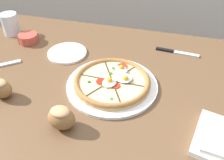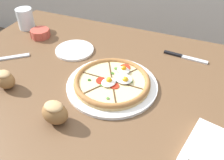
{
  "view_description": "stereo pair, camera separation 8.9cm",
  "coord_description": "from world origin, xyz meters",
  "px_view_note": "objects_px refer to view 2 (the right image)",
  "views": [
    {
      "loc": [
        0.23,
        -0.69,
        1.32
      ],
      "look_at": [
        0.05,
        -0.02,
        0.76
      ],
      "focal_mm": 38.0,
      "sensor_mm": 36.0,
      "label": 1
    },
    {
      "loc": [
        0.31,
        -0.66,
        1.32
      ],
      "look_at": [
        0.05,
        -0.02,
        0.76
      ],
      "focal_mm": 38.0,
      "sensor_mm": 36.0,
      "label": 2
    }
  ],
  "objects_px": {
    "ramekin_bowl": "(40,33)",
    "side_saucer": "(75,50)",
    "bread_piece_near": "(55,112)",
    "knife_main": "(185,57)",
    "bread_piece_mid": "(5,79)",
    "water_glass": "(26,20)",
    "pizza": "(112,82)",
    "dining_table": "(103,97)"
  },
  "relations": [
    {
      "from": "bread_piece_mid",
      "to": "ramekin_bowl",
      "type": "bearing_deg",
      "value": 107.27
    },
    {
      "from": "dining_table",
      "to": "bread_piece_near",
      "type": "distance_m",
      "value": 0.29
    },
    {
      "from": "bread_piece_near",
      "to": "pizza",
      "type": "bearing_deg",
      "value": 66.87
    },
    {
      "from": "ramekin_bowl",
      "to": "side_saucer",
      "type": "distance_m",
      "value": 0.23
    },
    {
      "from": "ramekin_bowl",
      "to": "pizza",
      "type": "bearing_deg",
      "value": -24.09
    },
    {
      "from": "bread_piece_near",
      "to": "knife_main",
      "type": "xyz_separation_m",
      "value": [
        0.32,
        0.54,
        -0.04
      ]
    },
    {
      "from": "ramekin_bowl",
      "to": "bread_piece_mid",
      "type": "distance_m",
      "value": 0.39
    },
    {
      "from": "pizza",
      "to": "bread_piece_mid",
      "type": "height_order",
      "value": "bread_piece_mid"
    },
    {
      "from": "bread_piece_mid",
      "to": "water_glass",
      "type": "height_order",
      "value": "water_glass"
    },
    {
      "from": "pizza",
      "to": "ramekin_bowl",
      "type": "relative_size",
      "value": 3.53
    },
    {
      "from": "ramekin_bowl",
      "to": "water_glass",
      "type": "bearing_deg",
      "value": 156.22
    },
    {
      "from": "dining_table",
      "to": "side_saucer",
      "type": "distance_m",
      "value": 0.27
    },
    {
      "from": "pizza",
      "to": "side_saucer",
      "type": "distance_m",
      "value": 0.31
    },
    {
      "from": "pizza",
      "to": "dining_table",
      "type": "bearing_deg",
      "value": 159.57
    },
    {
      "from": "bread_piece_mid",
      "to": "pizza",
      "type": "bearing_deg",
      "value": 23.41
    },
    {
      "from": "bread_piece_mid",
      "to": "side_saucer",
      "type": "relative_size",
      "value": 0.49
    },
    {
      "from": "pizza",
      "to": "knife_main",
      "type": "height_order",
      "value": "pizza"
    },
    {
      "from": "pizza",
      "to": "side_saucer",
      "type": "xyz_separation_m",
      "value": [
        -0.26,
        0.17,
        -0.01
      ]
    },
    {
      "from": "ramekin_bowl",
      "to": "knife_main",
      "type": "height_order",
      "value": "ramekin_bowl"
    },
    {
      "from": "dining_table",
      "to": "water_glass",
      "type": "height_order",
      "value": "water_glass"
    },
    {
      "from": "ramekin_bowl",
      "to": "bread_piece_mid",
      "type": "xyz_separation_m",
      "value": [
        0.12,
        -0.37,
        0.02
      ]
    },
    {
      "from": "bread_piece_near",
      "to": "side_saucer",
      "type": "xyz_separation_m",
      "value": [
        -0.16,
        0.4,
        -0.04
      ]
    },
    {
      "from": "pizza",
      "to": "bread_piece_mid",
      "type": "distance_m",
      "value": 0.4
    },
    {
      "from": "dining_table",
      "to": "knife_main",
      "type": "distance_m",
      "value": 0.41
    },
    {
      "from": "bread_piece_near",
      "to": "water_glass",
      "type": "relative_size",
      "value": 0.84
    },
    {
      "from": "pizza",
      "to": "knife_main",
      "type": "xyz_separation_m",
      "value": [
        0.22,
        0.3,
        -0.01
      ]
    },
    {
      "from": "pizza",
      "to": "knife_main",
      "type": "distance_m",
      "value": 0.38
    },
    {
      "from": "bread_piece_mid",
      "to": "side_saucer",
      "type": "xyz_separation_m",
      "value": [
        0.11,
        0.32,
        -0.03
      ]
    },
    {
      "from": "ramekin_bowl",
      "to": "side_saucer",
      "type": "height_order",
      "value": "ramekin_bowl"
    },
    {
      "from": "dining_table",
      "to": "water_glass",
      "type": "distance_m",
      "value": 0.63
    },
    {
      "from": "knife_main",
      "to": "water_glass",
      "type": "xyz_separation_m",
      "value": [
        -0.84,
        -0.03,
        0.04
      ]
    },
    {
      "from": "dining_table",
      "to": "pizza",
      "type": "height_order",
      "value": "pizza"
    },
    {
      "from": "ramekin_bowl",
      "to": "water_glass",
      "type": "relative_size",
      "value": 0.91
    },
    {
      "from": "bread_piece_mid",
      "to": "knife_main",
      "type": "height_order",
      "value": "bread_piece_mid"
    },
    {
      "from": "ramekin_bowl",
      "to": "side_saucer",
      "type": "bearing_deg",
      "value": -12.73
    },
    {
      "from": "dining_table",
      "to": "ramekin_bowl",
      "type": "height_order",
      "value": "ramekin_bowl"
    },
    {
      "from": "bread_piece_near",
      "to": "side_saucer",
      "type": "bearing_deg",
      "value": 111.79
    },
    {
      "from": "knife_main",
      "to": "bread_piece_near",
      "type": "bearing_deg",
      "value": -116.55
    },
    {
      "from": "bread_piece_near",
      "to": "water_glass",
      "type": "height_order",
      "value": "water_glass"
    },
    {
      "from": "pizza",
      "to": "bread_piece_near",
      "type": "distance_m",
      "value": 0.25
    },
    {
      "from": "dining_table",
      "to": "pizza",
      "type": "distance_m",
      "value": 0.12
    },
    {
      "from": "water_glass",
      "to": "side_saucer",
      "type": "xyz_separation_m",
      "value": [
        0.35,
        -0.11,
        -0.04
      ]
    }
  ]
}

